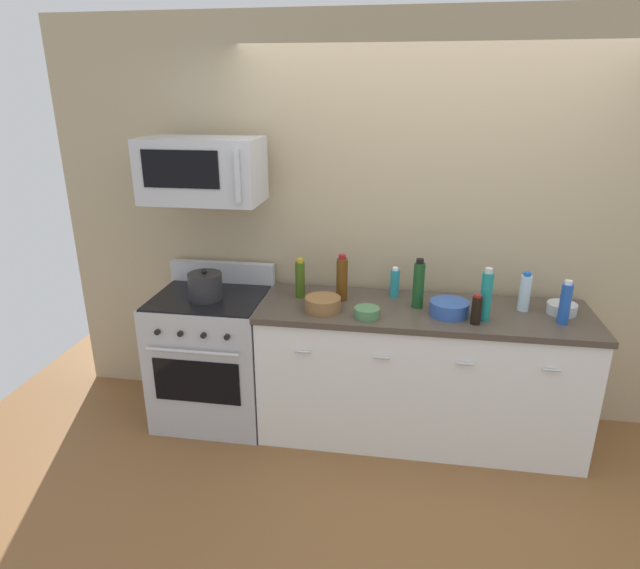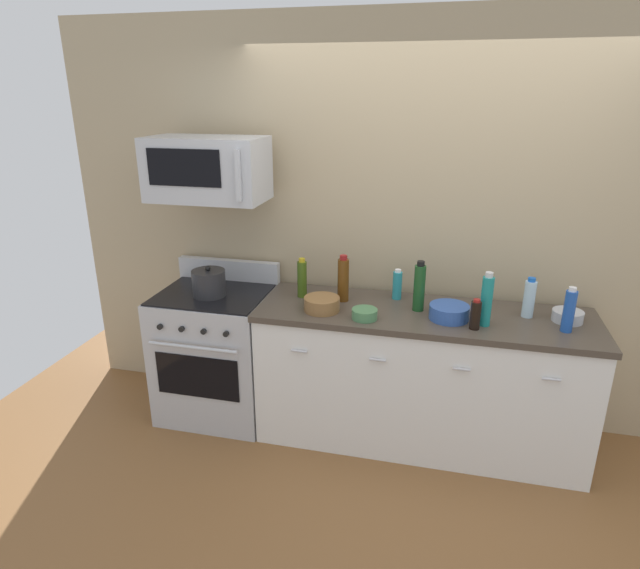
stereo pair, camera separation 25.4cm
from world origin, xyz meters
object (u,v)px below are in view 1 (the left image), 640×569
bowl_green_glaze (367,312)px  bottle_olive_oil (300,279)px  bottle_sparkling_teal (486,296)px  bowl_steel_prep (562,308)px  stockpot (205,286)px  bottle_dish_soap (395,283)px  bowl_wooden_salad (323,303)px  bottle_water_clear (525,292)px  bottle_soy_sauce_dark (476,310)px  bottle_soda_blue (565,303)px  bottle_wine_amber (342,279)px  bowl_blue_mixing (449,308)px  microwave (202,170)px  bottle_wine_green (419,285)px  range_oven (214,356)px

bowl_green_glaze → bottle_olive_oil: bearing=149.9°
bottle_sparkling_teal → bowl_steel_prep: bottle_sparkling_teal is taller
bowl_green_glaze → stockpot: (-1.07, 0.14, 0.06)m
bottle_dish_soap → bowl_steel_prep: (1.03, -0.13, -0.06)m
bowl_wooden_salad → bottle_olive_oil: bearing=131.9°
bottle_water_clear → bottle_sparkling_teal: bearing=-143.6°
bowl_green_glaze → stockpot: size_ratio=0.70×
bottle_soy_sauce_dark → bowl_steel_prep: bearing=24.1°
bottle_dish_soap → bowl_steel_prep: 1.04m
bottle_water_clear → bowl_green_glaze: bearing=-164.5°
bottle_soda_blue → bottle_sparkling_teal: size_ratio=0.82×
bottle_wine_amber → bowl_blue_mixing: bearing=-12.1°
bottle_soda_blue → bowl_blue_mixing: bottle_soda_blue is taller
bottle_olive_oil → bottle_soda_blue: (1.62, -0.18, 0.00)m
microwave → bowl_green_glaze: bearing=-12.4°
bottle_water_clear → stockpot: bottle_water_clear is taller
bottle_olive_oil → bottle_soy_sauce_dark: (1.11, -0.26, -0.04)m
bottle_soy_sauce_dark → bottle_dish_soap: bearing=142.5°
bottle_wine_green → bottle_olive_oil: bearing=175.9°
range_oven → bowl_steel_prep: 2.31m
bottle_water_clear → bowl_green_glaze: bottle_water_clear is taller
bottle_soda_blue → bottle_wine_amber: bearing=172.8°
range_oven → bottle_olive_oil: 0.84m
bottle_dish_soap → bottle_sparkling_teal: bearing=-29.3°
bottle_wine_green → bowl_wooden_salad: (-0.59, -0.15, -0.11)m
bottle_water_clear → bowl_wooden_salad: (-1.24, -0.20, -0.07)m
bottle_soda_blue → bowl_blue_mixing: 0.66m
bottle_soy_sauce_dark → bowl_steel_prep: (0.54, 0.24, -0.05)m
microwave → bowl_steel_prep: (2.26, 0.01, -0.79)m
bottle_olive_oil → bowl_wooden_salad: size_ratio=1.19×
bottle_olive_oil → bottle_wine_amber: (0.28, -0.01, 0.02)m
bowl_blue_mixing → stockpot: size_ratio=1.07×
bottle_water_clear → stockpot: size_ratio=1.12×
bowl_green_glaze → stockpot: bearing=172.7°
microwave → bottle_olive_oil: bearing=3.3°
bottle_wine_amber → stockpot: size_ratio=1.39×
bottle_olive_oil → bowl_wooden_salad: (0.18, -0.20, -0.08)m
bottle_wine_green → bowl_green_glaze: 0.39m
microwave → bottle_sparkling_teal: 1.90m
bottle_soda_blue → bowl_steel_prep: 0.18m
bottle_soy_sauce_dark → bowl_green_glaze: size_ratio=1.18×
range_oven → bottle_soy_sauce_dark: (1.72, -0.18, 0.54)m
bottle_soda_blue → bottle_wine_green: 0.86m
bowl_steel_prep → bowl_green_glaze: bearing=-168.1°
bowl_wooden_salad → bottle_sparkling_teal: bearing=0.6°
range_oven → stockpot: size_ratio=4.80×
bowl_steel_prep → bottle_soda_blue: bearing=-101.8°
bottle_soda_blue → bottle_soy_sauce_dark: 0.52m
microwave → bowl_steel_prep: bearing=0.3°
bottle_dish_soap → bowl_blue_mixing: 0.43m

